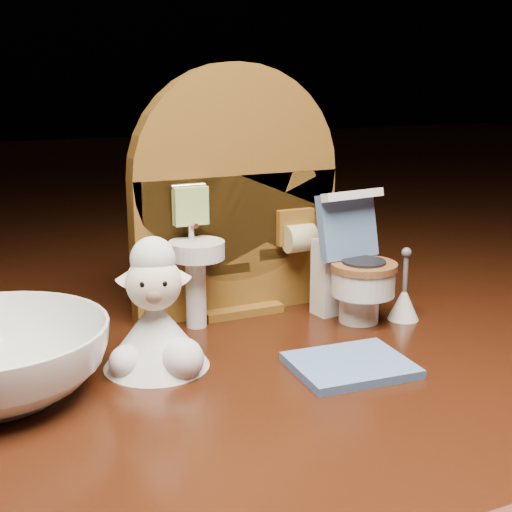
# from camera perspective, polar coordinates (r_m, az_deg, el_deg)

# --- Properties ---
(backdrop_panel) EXTENTS (0.13, 0.05, 0.15)m
(backdrop_panel) POSITION_cam_1_polar(r_m,az_deg,el_deg) (0.43, -1.70, 3.97)
(backdrop_panel) COLOR brown
(backdrop_panel) RESTS_ON ground
(toy_toilet) EXTENTS (0.04, 0.05, 0.08)m
(toy_toilet) POSITION_cam_1_polar(r_m,az_deg,el_deg) (0.43, 7.71, -1.30)
(toy_toilet) COLOR white
(toy_toilet) RESTS_ON ground
(bath_mat) EXTENTS (0.06, 0.05, 0.00)m
(bath_mat) POSITION_cam_1_polar(r_m,az_deg,el_deg) (0.37, 7.55, -8.66)
(bath_mat) COLOR #5071A2
(bath_mat) RESTS_ON ground
(toilet_brush) EXTENTS (0.02, 0.02, 0.04)m
(toilet_brush) POSITION_cam_1_polar(r_m,az_deg,el_deg) (0.44, 11.75, -3.52)
(toilet_brush) COLOR white
(toilet_brush) RESTS_ON ground
(plush_lamb) EXTENTS (0.05, 0.06, 0.07)m
(plush_lamb) POSITION_cam_1_polar(r_m,az_deg,el_deg) (0.36, -8.02, -5.31)
(plush_lamb) COLOR white
(plush_lamb) RESTS_ON ground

